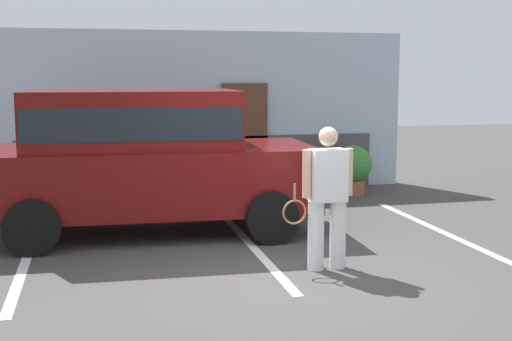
{
  "coord_description": "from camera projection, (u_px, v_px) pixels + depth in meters",
  "views": [
    {
      "loc": [
        -1.99,
        -7.1,
        2.28
      ],
      "look_at": [
        0.0,
        1.2,
        1.05
      ],
      "focal_mm": 47.24,
      "sensor_mm": 36.0,
      "label": 1
    }
  ],
  "objects": [
    {
      "name": "house_frontage",
      "position": [
        200.0,
        117.0,
        13.02
      ],
      "size": [
        8.18,
        0.4,
        3.09
      ],
      "color": "silver",
      "rests_on": "ground_plane"
    },
    {
      "name": "parking_stripe_0",
      "position": [
        27.0,
        258.0,
        8.4
      ],
      "size": [
        0.12,
        4.4,
        0.01
      ],
      "primitive_type": "cube",
      "color": "silver",
      "rests_on": "ground_plane"
    },
    {
      "name": "parked_suv",
      "position": [
        144.0,
        154.0,
        9.57
      ],
      "size": [
        4.67,
        2.31,
        2.05
      ],
      "rotation": [
        0.0,
        0.0,
        -0.04
      ],
      "color": "#590C0C",
      "rests_on": "ground_plane"
    },
    {
      "name": "parking_stripe_1",
      "position": [
        251.0,
        244.0,
        9.06
      ],
      "size": [
        0.12,
        4.4,
        0.01
      ],
      "primitive_type": "cube",
      "color": "silver",
      "rests_on": "ground_plane"
    },
    {
      "name": "parking_stripe_2",
      "position": [
        444.0,
        233.0,
        9.73
      ],
      "size": [
        0.12,
        4.4,
        0.01
      ],
      "primitive_type": "cube",
      "color": "silver",
      "rests_on": "ground_plane"
    },
    {
      "name": "potted_plant_by_porch",
      "position": [
        353.0,
        167.0,
        12.72
      ],
      "size": [
        0.72,
        0.72,
        0.94
      ],
      "color": "#9E5638",
      "rests_on": "ground_plane"
    },
    {
      "name": "tennis_player_man",
      "position": [
        327.0,
        196.0,
        7.83
      ],
      "size": [
        0.88,
        0.28,
        1.68
      ],
      "rotation": [
        0.0,
        0.0,
        3.19
      ],
      "color": "white",
      "rests_on": "ground_plane"
    },
    {
      "name": "ground_plane",
      "position": [
        280.0,
        277.0,
        7.62
      ],
      "size": [
        40.0,
        40.0,
        0.0
      ],
      "primitive_type": "plane",
      "color": "#423F3D"
    }
  ]
}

